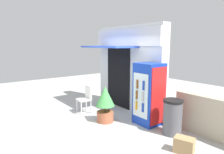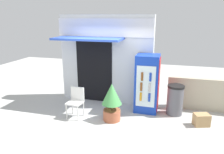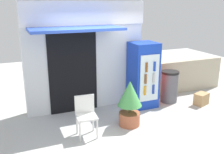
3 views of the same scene
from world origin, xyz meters
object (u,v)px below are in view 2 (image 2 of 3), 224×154
(potted_plant_near_shop, at_px, (112,100))
(trash_bin, at_px, (175,100))
(drink_cooler, at_px, (147,83))
(cardboard_box, at_px, (201,120))
(plastic_chair, at_px, (76,100))

(potted_plant_near_shop, relative_size, trash_bin, 1.19)
(drink_cooler, bearing_deg, trash_bin, -2.71)
(potted_plant_near_shop, height_order, cardboard_box, potted_plant_near_shop)
(plastic_chair, bearing_deg, drink_cooler, 26.58)
(drink_cooler, height_order, trash_bin, drink_cooler)
(cardboard_box, bearing_deg, potted_plant_near_shop, -172.04)
(potted_plant_near_shop, bearing_deg, cardboard_box, 7.96)
(drink_cooler, relative_size, potted_plant_near_shop, 1.64)
(trash_bin, bearing_deg, drink_cooler, 177.29)
(potted_plant_near_shop, bearing_deg, drink_cooler, 46.89)
(drink_cooler, xyz_separation_m, cardboard_box, (1.51, -0.57, -0.70))
(drink_cooler, xyz_separation_m, potted_plant_near_shop, (-0.84, -0.90, -0.27))
(cardboard_box, bearing_deg, trash_bin, 142.33)
(potted_plant_near_shop, xyz_separation_m, trash_bin, (1.67, 0.86, -0.14))
(trash_bin, xyz_separation_m, cardboard_box, (0.69, -0.53, -0.28))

